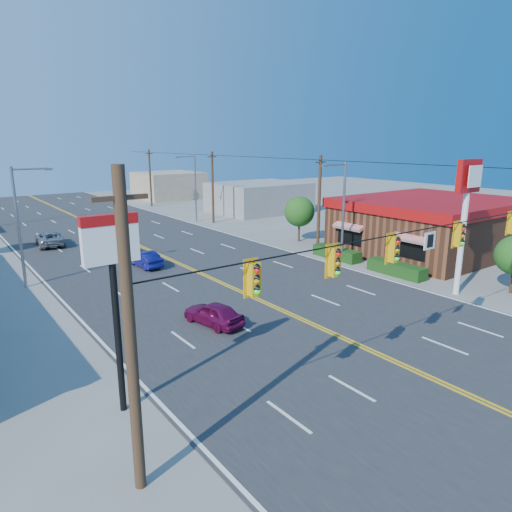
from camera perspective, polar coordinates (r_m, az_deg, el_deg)
ground at (r=21.43m, az=17.79°, el=-12.98°), size 160.00×160.00×0.00m
road at (r=35.93m, az=-8.77°, el=-1.37°), size 20.00×120.00×0.06m
signal_span at (r=19.66m, az=18.64°, el=-0.27°), size 24.32×0.34×9.00m
kfc at (r=43.02m, az=20.86°, el=3.64°), size 16.30×12.40×4.70m
kfc_pylon at (r=30.88m, az=24.79°, el=6.36°), size 2.20×0.36×8.50m
pizza_hut_sign at (r=16.18m, az=-17.46°, el=-2.10°), size 1.90×0.30×6.85m
streetlight_se at (r=36.76m, az=10.67°, el=6.05°), size 2.55×0.25×8.00m
streetlight_ne at (r=55.84m, az=-7.77°, el=8.85°), size 2.55×0.25×8.00m
streetlight_sw at (r=33.57m, az=-27.30°, el=3.97°), size 2.55×0.25×8.00m
utility_pole_near at (r=40.57m, az=7.89°, el=6.45°), size 0.28×0.28×8.40m
utility_pole_mid at (r=54.84m, az=-5.44°, el=8.49°), size 0.28×0.28×8.40m
utility_pole_far at (r=70.82m, az=-13.08°, el=9.45°), size 0.28×0.28×8.40m
tree_kfc_rear at (r=44.52m, az=5.45°, el=5.55°), size 2.94×2.94×4.41m
bld_east_mid at (r=63.81m, az=0.34°, el=7.35°), size 12.00×10.00×4.00m
bld_east_far at (r=81.06m, az=-10.85°, el=8.69°), size 10.00×10.00×4.40m
car_magenta at (r=24.45m, az=-5.34°, el=-7.29°), size 2.15×3.85×1.24m
car_blue at (r=36.38m, az=-13.73°, el=-0.45°), size 1.58×3.85×1.24m
car_white at (r=41.10m, az=-17.07°, el=1.08°), size 2.83×5.05×1.38m
car_silver at (r=46.77m, az=-24.37°, el=1.94°), size 2.73×5.03×1.34m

